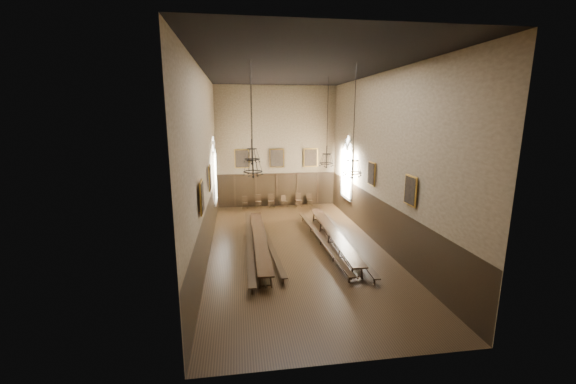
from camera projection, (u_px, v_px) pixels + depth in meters
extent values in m
cube|color=black|center=(296.00, 248.00, 18.69)|extent=(9.00, 18.00, 0.02)
cube|color=black|center=(297.00, 69.00, 16.77)|extent=(9.00, 18.00, 0.02)
cube|color=#857052|center=(276.00, 147.00, 26.44)|extent=(9.00, 0.02, 9.00)
cube|color=#857052|center=(355.00, 210.00, 9.02)|extent=(9.00, 0.02, 9.00)
cube|color=#857052|center=(205.00, 165.00, 17.10)|extent=(0.02, 18.00, 9.00)
cube|color=#857052|center=(382.00, 162.00, 18.36)|extent=(0.02, 18.00, 9.00)
cube|color=black|center=(260.00, 237.00, 18.21)|extent=(0.74, 9.30, 0.07)
cube|color=black|center=(333.00, 232.00, 19.06)|extent=(0.88, 9.46, 0.07)
cube|color=black|center=(249.00, 240.00, 18.51)|extent=(0.49, 10.76, 0.05)
cube|color=black|center=(269.00, 241.00, 18.58)|extent=(0.78, 9.00, 0.05)
cube|color=black|center=(321.00, 238.00, 18.96)|extent=(0.63, 9.67, 0.05)
cube|color=black|center=(346.00, 239.00, 18.80)|extent=(0.57, 9.56, 0.05)
cube|color=black|center=(245.00, 203.00, 26.43)|extent=(0.41, 0.41, 0.05)
cube|color=black|center=(245.00, 199.00, 26.54)|extent=(0.40, 0.05, 0.48)
cube|color=black|center=(258.00, 202.00, 26.59)|extent=(0.46, 0.46, 0.05)
cube|color=black|center=(258.00, 198.00, 26.72)|extent=(0.44, 0.06, 0.52)
cube|color=black|center=(271.00, 201.00, 26.78)|extent=(0.47, 0.47, 0.05)
cube|color=black|center=(271.00, 197.00, 26.91)|extent=(0.44, 0.08, 0.52)
cube|color=black|center=(284.00, 202.00, 26.84)|extent=(0.50, 0.50, 0.05)
cube|color=black|center=(284.00, 198.00, 26.95)|extent=(0.39, 0.16, 0.47)
cube|color=black|center=(299.00, 200.00, 27.01)|extent=(0.45, 0.45, 0.05)
cube|color=black|center=(298.00, 196.00, 27.14)|extent=(0.45, 0.05, 0.53)
cube|color=black|center=(310.00, 200.00, 27.20)|extent=(0.41, 0.41, 0.05)
cube|color=black|center=(309.00, 197.00, 27.32)|extent=(0.40, 0.05, 0.48)
cylinder|color=black|center=(251.00, 108.00, 19.49)|extent=(0.03, 0.03, 3.46)
torus|color=black|center=(252.00, 159.00, 20.11)|extent=(0.92, 0.92, 0.05)
torus|color=black|center=(252.00, 149.00, 19.98)|extent=(0.59, 0.59, 0.04)
cylinder|color=black|center=(252.00, 151.00, 20.00)|extent=(0.07, 0.07, 1.30)
cylinder|color=black|center=(328.00, 112.00, 20.14)|extent=(0.03, 0.03, 3.87)
torus|color=black|center=(326.00, 163.00, 20.78)|extent=(0.84, 0.84, 0.05)
torus|color=black|center=(327.00, 154.00, 20.66)|extent=(0.54, 0.54, 0.04)
cylinder|color=black|center=(327.00, 156.00, 20.68)|extent=(0.06, 0.06, 1.19)
cylinder|color=black|center=(252.00, 105.00, 14.15)|extent=(0.03, 0.03, 3.45)
torus|color=black|center=(253.00, 172.00, 14.73)|extent=(0.80, 0.80, 0.05)
torus|color=black|center=(253.00, 159.00, 14.62)|extent=(0.51, 0.51, 0.04)
cylinder|color=black|center=(253.00, 162.00, 14.64)|extent=(0.06, 0.06, 1.13)
cylinder|color=black|center=(355.00, 107.00, 15.11)|extent=(0.03, 0.03, 3.61)
torus|color=black|center=(352.00, 173.00, 15.72)|extent=(0.84, 0.84, 0.05)
torus|color=black|center=(353.00, 161.00, 15.60)|extent=(0.54, 0.54, 0.04)
cylinder|color=black|center=(353.00, 163.00, 15.62)|extent=(0.06, 0.06, 1.19)
cube|color=#A87A28|center=(242.00, 159.00, 26.12)|extent=(1.10, 0.12, 1.40)
cube|color=black|center=(242.00, 159.00, 26.12)|extent=(0.98, 0.02, 1.28)
cube|color=#A87A28|center=(277.00, 158.00, 26.49)|extent=(1.10, 0.12, 1.40)
cube|color=black|center=(277.00, 158.00, 26.49)|extent=(0.98, 0.02, 1.28)
cube|color=#A87A28|center=(311.00, 158.00, 26.85)|extent=(1.10, 0.12, 1.40)
cube|color=black|center=(311.00, 158.00, 26.85)|extent=(0.98, 0.02, 1.28)
cube|color=#A87A28|center=(210.00, 178.00, 18.25)|extent=(0.12, 1.00, 1.30)
cube|color=black|center=(210.00, 178.00, 18.25)|extent=(0.02, 0.88, 1.18)
cube|color=#A87A28|center=(202.00, 197.00, 13.90)|extent=(0.12, 1.00, 1.30)
cube|color=black|center=(202.00, 197.00, 13.90)|extent=(0.02, 0.88, 1.18)
cube|color=#A87A28|center=(371.00, 174.00, 19.48)|extent=(0.12, 1.00, 1.30)
cube|color=black|center=(371.00, 174.00, 19.48)|extent=(0.02, 0.88, 1.18)
cube|color=#A87A28|center=(410.00, 191.00, 15.13)|extent=(0.12, 1.00, 1.30)
cube|color=black|center=(410.00, 191.00, 15.13)|extent=(0.02, 0.88, 1.18)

